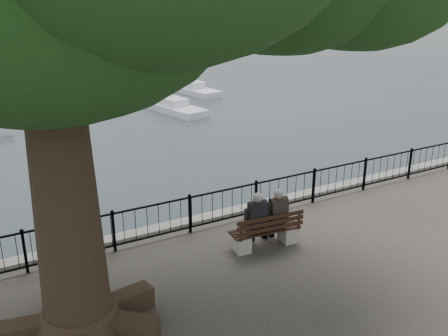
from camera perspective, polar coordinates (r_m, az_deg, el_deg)
harbor at (r=14.08m, az=-0.99°, el=-7.46°), size 260.00×260.00×1.20m
railing at (r=13.23m, az=-0.00°, el=-4.25°), size 22.06×0.06×1.00m
bench at (r=12.26m, az=4.81°, el=-7.59°), size 1.81×0.69×0.93m
person_left at (r=12.06m, az=3.49°, el=-6.14°), size 0.45×0.76×1.48m
person_right at (r=12.31m, az=5.83°, el=-5.65°), size 0.45×0.76×1.48m
lion_monument at (r=58.72m, az=-21.86°, el=13.79°), size 5.91×5.91×8.74m
sailboat_c at (r=30.43m, az=-6.14°, el=7.14°), size 2.65×5.78×11.63m
sailboat_d at (r=35.91m, az=-3.92°, el=9.09°), size 2.50×5.78×10.07m
sailboat_f at (r=42.10m, az=-17.92°, el=9.80°), size 1.83×5.67×10.85m
sailboat_g at (r=45.55m, az=-11.55°, el=11.04°), size 1.68×6.00×11.35m
far_shore at (r=93.03m, az=-9.71°, el=17.72°), size 30.00×8.60×9.18m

